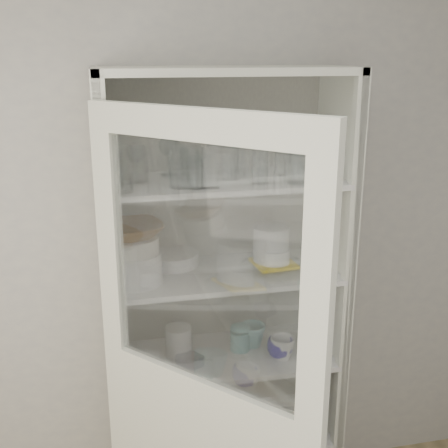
{
  "coord_description": "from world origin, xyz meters",
  "views": [
    {
      "loc": [
        -0.28,
        -0.91,
        2.15
      ],
      "look_at": [
        0.2,
        1.27,
        1.47
      ],
      "focal_mm": 45.0,
      "sensor_mm": 36.0,
      "label": 1
    }
  ],
  "objects_px": {
    "pantry_cabinet": "(221,330)",
    "white_canister": "(179,341)",
    "mug_teal": "(253,335)",
    "cream_bowl": "(133,245)",
    "cream_dish": "(169,429)",
    "grey_bowl_stack": "(271,246)",
    "goblet_1": "(169,154)",
    "terracotta_bowl": "(132,230)",
    "plate_stack_back": "(172,258)",
    "goblet_0": "(169,154)",
    "white_ramekin": "(274,256)",
    "glass_platter": "(274,266)",
    "teal_jar": "(240,338)",
    "goblet_3": "(308,151)",
    "goblet_2": "(216,154)",
    "mug_blue": "(280,348)",
    "tin_box": "(247,422)",
    "mug_white": "(283,348)",
    "yellow_trivet": "(274,263)",
    "measuring_cups": "(188,361)",
    "cupboard_door": "(203,436)",
    "plate_stack_front": "(134,267)"
  },
  "relations": [
    {
      "from": "mug_white",
      "to": "teal_jar",
      "type": "xyz_separation_m",
      "value": [
        -0.16,
        0.11,
        0.0
      ]
    },
    {
      "from": "glass_platter",
      "to": "cream_dish",
      "type": "xyz_separation_m",
      "value": [
        -0.47,
        0.03,
        -0.77
      ]
    },
    {
      "from": "yellow_trivet",
      "to": "glass_platter",
      "type": "bearing_deg",
      "value": 0.0
    },
    {
      "from": "cupboard_door",
      "to": "goblet_0",
      "type": "bearing_deg",
      "value": 138.76
    },
    {
      "from": "cream_bowl",
      "to": "cream_dish",
      "type": "xyz_separation_m",
      "value": [
        0.12,
        0.05,
        -0.92
      ]
    },
    {
      "from": "goblet_2",
      "to": "mug_teal",
      "type": "relative_size",
      "value": 1.48
    },
    {
      "from": "teal_jar",
      "to": "yellow_trivet",
      "type": "bearing_deg",
      "value": -16.99
    },
    {
      "from": "plate_stack_back",
      "to": "teal_jar",
      "type": "distance_m",
      "value": 0.48
    },
    {
      "from": "goblet_3",
      "to": "yellow_trivet",
      "type": "relative_size",
      "value": 0.94
    },
    {
      "from": "pantry_cabinet",
      "to": "terracotta_bowl",
      "type": "distance_m",
      "value": 0.67
    },
    {
      "from": "goblet_2",
      "to": "white_ramekin",
      "type": "distance_m",
      "value": 0.5
    },
    {
      "from": "plate_stack_back",
      "to": "tin_box",
      "type": "bearing_deg",
      "value": -23.1
    },
    {
      "from": "mug_white",
      "to": "white_canister",
      "type": "distance_m",
      "value": 0.46
    },
    {
      "from": "terracotta_bowl",
      "to": "mug_blue",
      "type": "relative_size",
      "value": 2.16
    },
    {
      "from": "goblet_0",
      "to": "mug_teal",
      "type": "distance_m",
      "value": 0.91
    },
    {
      "from": "pantry_cabinet",
      "to": "tin_box",
      "type": "height_order",
      "value": "pantry_cabinet"
    },
    {
      "from": "white_ramekin",
      "to": "mug_teal",
      "type": "distance_m",
      "value": 0.41
    },
    {
      "from": "cream_bowl",
      "to": "plate_stack_back",
      "type": "bearing_deg",
      "value": 43.15
    },
    {
      "from": "mug_white",
      "to": "measuring_cups",
      "type": "bearing_deg",
      "value": -162.88
    },
    {
      "from": "cupboard_door",
      "to": "tin_box",
      "type": "xyz_separation_m",
      "value": [
        0.3,
        0.54,
        -0.38
      ]
    },
    {
      "from": "glass_platter",
      "to": "measuring_cups",
      "type": "distance_m",
      "value": 0.55
    },
    {
      "from": "white_ramekin",
      "to": "plate_stack_front",
      "type": "bearing_deg",
      "value": -177.8
    },
    {
      "from": "white_ramekin",
      "to": "white_canister",
      "type": "relative_size",
      "value": 0.98
    },
    {
      "from": "pantry_cabinet",
      "to": "teal_jar",
      "type": "xyz_separation_m",
      "value": [
        0.08,
        -0.05,
        -0.03
      ]
    },
    {
      "from": "goblet_2",
      "to": "cupboard_door",
      "type": "bearing_deg",
      "value": -105.67
    },
    {
      "from": "goblet_0",
      "to": "plate_stack_front",
      "type": "distance_m",
      "value": 0.48
    },
    {
      "from": "teal_jar",
      "to": "goblet_3",
      "type": "bearing_deg",
      "value": 15.89
    },
    {
      "from": "mug_teal",
      "to": "white_canister",
      "type": "height_order",
      "value": "white_canister"
    },
    {
      "from": "goblet_3",
      "to": "terracotta_bowl",
      "type": "xyz_separation_m",
      "value": [
        -0.78,
        -0.16,
        -0.26
      ]
    },
    {
      "from": "goblet_1",
      "to": "glass_platter",
      "type": "relative_size",
      "value": 0.61
    },
    {
      "from": "grey_bowl_stack",
      "to": "mug_teal",
      "type": "relative_size",
      "value": 1.57
    },
    {
      "from": "white_ramekin",
      "to": "grey_bowl_stack",
      "type": "height_order",
      "value": "grey_bowl_stack"
    },
    {
      "from": "goblet_1",
      "to": "terracotta_bowl",
      "type": "relative_size",
      "value": 0.73
    },
    {
      "from": "plate_stack_front",
      "to": "mug_teal",
      "type": "distance_m",
      "value": 0.67
    },
    {
      "from": "cream_bowl",
      "to": "cream_dish",
      "type": "relative_size",
      "value": 0.9
    },
    {
      "from": "goblet_1",
      "to": "white_ramekin",
      "type": "height_order",
      "value": "goblet_1"
    },
    {
      "from": "pantry_cabinet",
      "to": "terracotta_bowl",
      "type": "height_order",
      "value": "pantry_cabinet"
    },
    {
      "from": "plate_stack_back",
      "to": "mug_blue",
      "type": "relative_size",
      "value": 2.08
    },
    {
      "from": "terracotta_bowl",
      "to": "tin_box",
      "type": "xyz_separation_m",
      "value": [
        0.49,
        0.03,
        -0.99
      ]
    },
    {
      "from": "goblet_3",
      "to": "white_canister",
      "type": "height_order",
      "value": "goblet_3"
    },
    {
      "from": "goblet_2",
      "to": "plate_stack_front",
      "type": "relative_size",
      "value": 0.76
    },
    {
      "from": "tin_box",
      "to": "mug_white",
      "type": "bearing_deg",
      "value": -30.24
    },
    {
      "from": "pantry_cabinet",
      "to": "white_canister",
      "type": "bearing_deg",
      "value": -168.41
    },
    {
      "from": "terracotta_bowl",
      "to": "measuring_cups",
      "type": "height_order",
      "value": "terracotta_bowl"
    },
    {
      "from": "cream_bowl",
      "to": "mug_blue",
      "type": "relative_size",
      "value": 1.83
    },
    {
      "from": "cream_dish",
      "to": "tin_box",
      "type": "distance_m",
      "value": 0.37
    },
    {
      "from": "cream_dish",
      "to": "grey_bowl_stack",
      "type": "bearing_deg",
      "value": -0.15
    },
    {
      "from": "glass_platter",
      "to": "white_canister",
      "type": "xyz_separation_m",
      "value": [
        -0.42,
        0.05,
        -0.34
      ]
    },
    {
      "from": "goblet_2",
      "to": "cream_dish",
      "type": "height_order",
      "value": "goblet_2"
    },
    {
      "from": "plate_stack_back",
      "to": "terracotta_bowl",
      "type": "bearing_deg",
      "value": -136.85
    }
  ]
}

